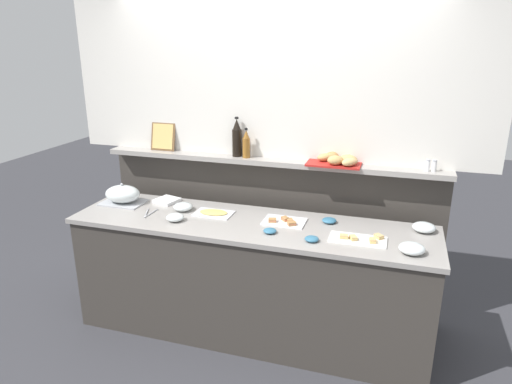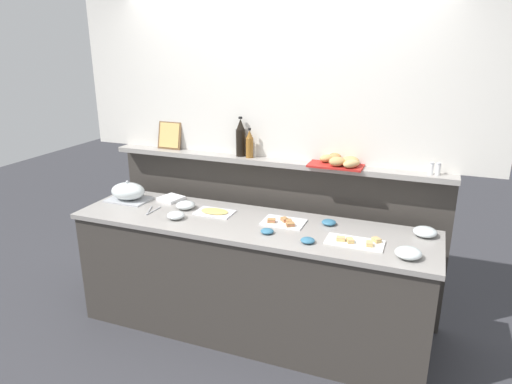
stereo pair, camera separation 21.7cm
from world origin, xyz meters
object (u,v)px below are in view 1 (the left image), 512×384
(serving_cloche, at_px, (123,195))
(glass_bowl_large, at_px, (424,228))
(vinegar_bottle_amber, at_px, (246,145))
(pepper_shaker, at_px, (434,166))
(glass_bowl_extra, at_px, (175,218))
(serving_tongs, at_px, (149,213))
(condiment_bowl_red, at_px, (312,239))
(wine_bottle_dark, at_px, (237,139))
(sandwich_platter_side, at_px, (359,239))
(condiment_bowl_teal, at_px, (270,231))
(napkin_stack, at_px, (167,200))
(sandwich_platter_front, at_px, (285,221))
(bread_basket, at_px, (339,160))
(condiment_bowl_dark, at_px, (329,220))
(salt_shaker, at_px, (428,165))
(glass_bowl_medium, at_px, (183,207))
(glass_bowl_small, at_px, (412,249))
(cold_cuts_platter, at_px, (214,213))
(framed_picture, at_px, (163,136))

(serving_cloche, height_order, glass_bowl_large, serving_cloche)
(vinegar_bottle_amber, height_order, pepper_shaker, vinegar_bottle_amber)
(glass_bowl_extra, xyz_separation_m, serving_tongs, (-0.26, 0.06, -0.02))
(glass_bowl_extra, height_order, pepper_shaker, pepper_shaker)
(condiment_bowl_red, height_order, wine_bottle_dark, wine_bottle_dark)
(sandwich_platter_side, bearing_deg, condiment_bowl_teal, -174.69)
(condiment_bowl_teal, height_order, napkin_stack, condiment_bowl_teal)
(sandwich_platter_front, relative_size, bread_basket, 0.76)
(serving_cloche, bearing_deg, sandwich_platter_front, -0.54)
(condiment_bowl_dark, xyz_separation_m, serving_tongs, (-1.34, -0.23, -0.01))
(serving_cloche, xyz_separation_m, serving_tongs, (0.32, -0.15, -0.07))
(glass_bowl_extra, distance_m, condiment_bowl_red, 1.02)
(condiment_bowl_red, height_order, napkin_stack, condiment_bowl_red)
(sandwich_platter_side, bearing_deg, napkin_stack, 168.99)
(napkin_stack, distance_m, salt_shaker, 2.02)
(condiment_bowl_teal, bearing_deg, condiment_bowl_dark, 40.46)
(serving_cloche, relative_size, wine_bottle_dark, 1.08)
(glass_bowl_medium, distance_m, salt_shaker, 1.83)
(glass_bowl_small, distance_m, vinegar_bottle_amber, 1.49)
(glass_bowl_extra, height_order, condiment_bowl_red, glass_bowl_extra)
(sandwich_platter_front, bearing_deg, sandwich_platter_side, -16.24)
(sandwich_platter_front, height_order, condiment_bowl_teal, sandwich_platter_front)
(napkin_stack, bearing_deg, sandwich_platter_front, -8.14)
(condiment_bowl_dark, relative_size, vinegar_bottle_amber, 0.44)
(cold_cuts_platter, height_order, napkin_stack, napkin_stack)
(vinegar_bottle_amber, distance_m, salt_shaker, 1.36)
(vinegar_bottle_amber, distance_m, wine_bottle_dark, 0.10)
(pepper_shaker, bearing_deg, glass_bowl_large, -98.21)
(condiment_bowl_red, height_order, vinegar_bottle_amber, vinegar_bottle_amber)
(sandwich_platter_front, relative_size, glass_bowl_large, 1.93)
(glass_bowl_large, bearing_deg, pepper_shaker, 81.79)
(napkin_stack, distance_m, bread_basket, 1.42)
(framed_picture, bearing_deg, bread_basket, -1.79)
(serving_cloche, bearing_deg, framed_picture, 65.51)
(glass_bowl_small, distance_m, salt_shaker, 0.73)
(cold_cuts_platter, relative_size, glass_bowl_small, 1.80)
(glass_bowl_small, height_order, salt_shaker, salt_shaker)
(glass_bowl_large, height_order, wine_bottle_dark, wine_bottle_dark)
(glass_bowl_extra, distance_m, serving_tongs, 0.26)
(glass_bowl_small, height_order, serving_tongs, glass_bowl_small)
(serving_cloche, xyz_separation_m, condiment_bowl_dark, (1.65, 0.08, -0.06))
(glass_bowl_extra, height_order, napkin_stack, glass_bowl_extra)
(wine_bottle_dark, bearing_deg, serving_tongs, -135.15)
(glass_bowl_extra, relative_size, condiment_bowl_red, 1.41)
(condiment_bowl_dark, xyz_separation_m, wine_bottle_dark, (-0.81, 0.30, 0.49))
(glass_bowl_medium, bearing_deg, framed_picture, 131.72)
(napkin_stack, bearing_deg, salt_shaker, 6.44)
(condiment_bowl_dark, xyz_separation_m, bread_basket, (0.02, 0.27, 0.39))
(condiment_bowl_teal, bearing_deg, serving_tongs, 175.66)
(glass_bowl_medium, xyz_separation_m, serving_tongs, (-0.22, -0.15, -0.02))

